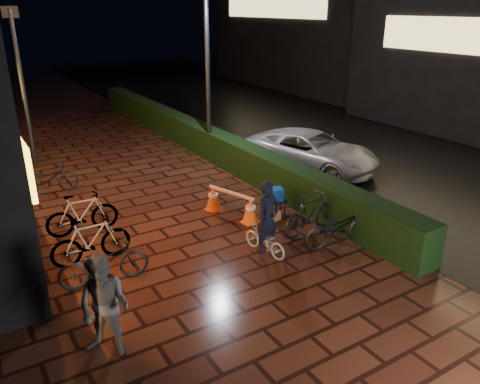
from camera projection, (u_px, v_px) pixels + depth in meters
ground at (239, 275)px, 9.44m from camera, size 80.00×80.00×0.00m
asphalt_road at (371, 148)px, 17.79m from camera, size 11.00×60.00×0.01m
hedge at (201, 139)px, 17.18m from camera, size 0.70×20.00×1.00m
bystander_person at (104, 307)px, 7.01m from camera, size 1.04×1.04×1.70m
van at (311, 151)px, 15.29m from camera, size 3.49×4.93×1.25m
lamp_post_hedge at (207, 66)px, 15.21m from camera, size 0.56×0.16×5.83m
lamp_post_sf at (22, 83)px, 14.68m from camera, size 0.47×0.24×5.04m
cyclist at (266, 228)px, 9.99m from camera, size 0.65×1.24×1.70m
traffic_barrier at (231, 204)px, 11.97m from camera, size 0.86×1.65×0.67m
cart_assembly at (274, 196)px, 11.90m from camera, size 0.73×0.62×1.06m
parked_bikes_storefront at (77, 219)px, 10.79m from camera, size 1.95×6.12×1.01m
parked_bikes_hedge at (325, 221)px, 10.69m from camera, size 1.89×1.55×1.01m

